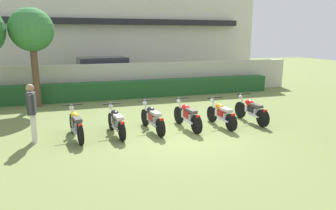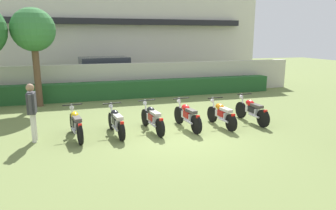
{
  "view_description": "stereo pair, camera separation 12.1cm",
  "coord_description": "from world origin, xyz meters",
  "px_view_note": "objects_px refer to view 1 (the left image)",
  "views": [
    {
      "loc": [
        -3.05,
        -8.63,
        3.03
      ],
      "look_at": [
        0.0,
        0.94,
        0.79
      ],
      "focal_mm": 32.82,
      "sensor_mm": 36.0,
      "label": 1
    },
    {
      "loc": [
        -2.93,
        -8.67,
        3.03
      ],
      "look_at": [
        0.0,
        0.94,
        0.79
      ],
      "focal_mm": 32.82,
      "sensor_mm": 36.0,
      "label": 2
    }
  ],
  "objects_px": {
    "inspector_person": "(32,108)",
    "motorcycle_in_row_5": "(251,110)",
    "parked_car": "(106,74)",
    "motorcycle_in_row_1": "(116,121)",
    "tree_far_side": "(32,31)",
    "motorcycle_in_row_2": "(152,118)",
    "motorcycle_in_row_4": "(221,114)",
    "motorcycle_in_row_3": "(187,115)",
    "motorcycle_in_row_0": "(76,124)"
  },
  "relations": [
    {
      "from": "motorcycle_in_row_0",
      "to": "motorcycle_in_row_4",
      "type": "height_order",
      "value": "motorcycle_in_row_0"
    },
    {
      "from": "motorcycle_in_row_5",
      "to": "motorcycle_in_row_0",
      "type": "bearing_deg",
      "value": 86.49
    },
    {
      "from": "motorcycle_in_row_5",
      "to": "motorcycle_in_row_2",
      "type": "bearing_deg",
      "value": 85.87
    },
    {
      "from": "inspector_person",
      "to": "motorcycle_in_row_5",
      "type": "bearing_deg",
      "value": -0.55
    },
    {
      "from": "inspector_person",
      "to": "parked_car",
      "type": "bearing_deg",
      "value": 70.41
    },
    {
      "from": "motorcycle_in_row_3",
      "to": "motorcycle_in_row_4",
      "type": "bearing_deg",
      "value": -101.56
    },
    {
      "from": "tree_far_side",
      "to": "inspector_person",
      "type": "relative_size",
      "value": 2.47
    },
    {
      "from": "tree_far_side",
      "to": "motorcycle_in_row_4",
      "type": "relative_size",
      "value": 2.37
    },
    {
      "from": "motorcycle_in_row_2",
      "to": "inspector_person",
      "type": "height_order",
      "value": "inspector_person"
    },
    {
      "from": "motorcycle_in_row_1",
      "to": "motorcycle_in_row_3",
      "type": "height_order",
      "value": "motorcycle_in_row_3"
    },
    {
      "from": "tree_far_side",
      "to": "motorcycle_in_row_3",
      "type": "bearing_deg",
      "value": -45.32
    },
    {
      "from": "inspector_person",
      "to": "motorcycle_in_row_2",
      "type": "bearing_deg",
      "value": -0.56
    },
    {
      "from": "motorcycle_in_row_4",
      "to": "motorcycle_in_row_0",
      "type": "bearing_deg",
      "value": 82.74
    },
    {
      "from": "tree_far_side",
      "to": "motorcycle_in_row_1",
      "type": "bearing_deg",
      "value": -62.12
    },
    {
      "from": "motorcycle_in_row_4",
      "to": "motorcycle_in_row_5",
      "type": "relative_size",
      "value": 0.92
    },
    {
      "from": "motorcycle_in_row_1",
      "to": "motorcycle_in_row_2",
      "type": "relative_size",
      "value": 0.93
    },
    {
      "from": "motorcycle_in_row_2",
      "to": "motorcycle_in_row_3",
      "type": "xyz_separation_m",
      "value": [
        1.19,
        -0.08,
        0.01
      ]
    },
    {
      "from": "tree_far_side",
      "to": "inspector_person",
      "type": "height_order",
      "value": "tree_far_side"
    },
    {
      "from": "motorcycle_in_row_2",
      "to": "motorcycle_in_row_5",
      "type": "height_order",
      "value": "motorcycle_in_row_5"
    },
    {
      "from": "motorcycle_in_row_0",
      "to": "motorcycle_in_row_1",
      "type": "distance_m",
      "value": 1.21
    },
    {
      "from": "parked_car",
      "to": "motorcycle_in_row_4",
      "type": "relative_size",
      "value": 2.61
    },
    {
      "from": "parked_car",
      "to": "inspector_person",
      "type": "distance_m",
      "value": 9.15
    },
    {
      "from": "inspector_person",
      "to": "motorcycle_in_row_1",
      "type": "bearing_deg",
      "value": -2.58
    },
    {
      "from": "motorcycle_in_row_1",
      "to": "motorcycle_in_row_4",
      "type": "bearing_deg",
      "value": -98.94
    },
    {
      "from": "motorcycle_in_row_2",
      "to": "motorcycle_in_row_3",
      "type": "distance_m",
      "value": 1.19
    },
    {
      "from": "motorcycle_in_row_0",
      "to": "inspector_person",
      "type": "relative_size",
      "value": 1.08
    },
    {
      "from": "motorcycle_in_row_3",
      "to": "motorcycle_in_row_4",
      "type": "distance_m",
      "value": 1.21
    },
    {
      "from": "motorcycle_in_row_2",
      "to": "motorcycle_in_row_4",
      "type": "height_order",
      "value": "motorcycle_in_row_2"
    },
    {
      "from": "motorcycle_in_row_5",
      "to": "inspector_person",
      "type": "bearing_deg",
      "value": 85.86
    },
    {
      "from": "parked_car",
      "to": "motorcycle_in_row_4",
      "type": "height_order",
      "value": "parked_car"
    },
    {
      "from": "motorcycle_in_row_0",
      "to": "motorcycle_in_row_1",
      "type": "relative_size",
      "value": 1.04
    },
    {
      "from": "motorcycle_in_row_0",
      "to": "motorcycle_in_row_1",
      "type": "height_order",
      "value": "motorcycle_in_row_0"
    },
    {
      "from": "motorcycle_in_row_4",
      "to": "tree_far_side",
      "type": "bearing_deg",
      "value": 44.73
    },
    {
      "from": "motorcycle_in_row_2",
      "to": "motorcycle_in_row_3",
      "type": "height_order",
      "value": "motorcycle_in_row_3"
    },
    {
      "from": "motorcycle_in_row_3",
      "to": "inspector_person",
      "type": "xyz_separation_m",
      "value": [
        -4.76,
        0.12,
        0.57
      ]
    },
    {
      "from": "parked_car",
      "to": "motorcycle_in_row_1",
      "type": "relative_size",
      "value": 2.6
    },
    {
      "from": "motorcycle_in_row_3",
      "to": "motorcycle_in_row_2",
      "type": "bearing_deg",
      "value": 79.67
    },
    {
      "from": "parked_car",
      "to": "motorcycle_in_row_0",
      "type": "distance_m",
      "value": 8.91
    },
    {
      "from": "motorcycle_in_row_0",
      "to": "inspector_person",
      "type": "xyz_separation_m",
      "value": [
        -1.19,
        0.08,
        0.57
      ]
    },
    {
      "from": "parked_car",
      "to": "motorcycle_in_row_1",
      "type": "bearing_deg",
      "value": -99.99
    },
    {
      "from": "motorcycle_in_row_0",
      "to": "motorcycle_in_row_5",
      "type": "relative_size",
      "value": 0.96
    },
    {
      "from": "motorcycle_in_row_0",
      "to": "motorcycle_in_row_5",
      "type": "distance_m",
      "value": 6.06
    },
    {
      "from": "tree_far_side",
      "to": "motorcycle_in_row_0",
      "type": "height_order",
      "value": "tree_far_side"
    },
    {
      "from": "motorcycle_in_row_1",
      "to": "motorcycle_in_row_4",
      "type": "distance_m",
      "value": 3.58
    },
    {
      "from": "parked_car",
      "to": "motorcycle_in_row_2",
      "type": "bearing_deg",
      "value": -92.2
    },
    {
      "from": "motorcycle_in_row_0",
      "to": "motorcycle_in_row_1",
      "type": "xyz_separation_m",
      "value": [
        1.21,
        -0.03,
        -0.01
      ]
    },
    {
      "from": "motorcycle_in_row_1",
      "to": "motorcycle_in_row_0",
      "type": "bearing_deg",
      "value": 81.65
    },
    {
      "from": "motorcycle_in_row_5",
      "to": "motorcycle_in_row_3",
      "type": "bearing_deg",
      "value": 87.56
    },
    {
      "from": "parked_car",
      "to": "motorcycle_in_row_2",
      "type": "relative_size",
      "value": 2.42
    },
    {
      "from": "motorcycle_in_row_4",
      "to": "motorcycle_in_row_3",
      "type": "bearing_deg",
      "value": 79.26
    }
  ]
}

